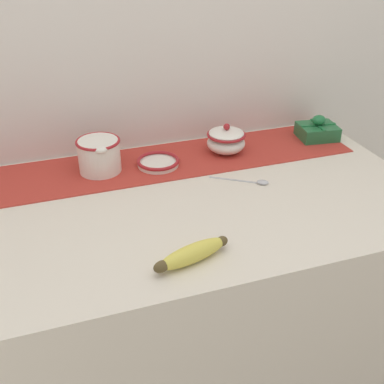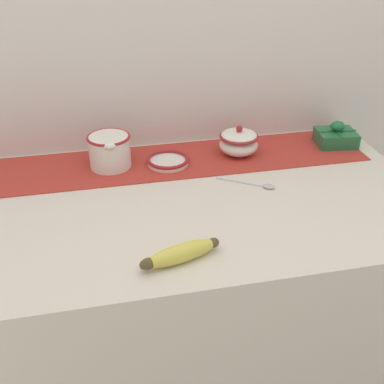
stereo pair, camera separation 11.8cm
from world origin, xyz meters
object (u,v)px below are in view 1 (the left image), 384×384
Objects in this scene: cream_pitcher at (99,154)px; gift_box at (317,130)px; sugar_bowl at (226,140)px; banana at (192,254)px; spoon at (257,182)px; small_dish at (158,162)px.

gift_box is (0.71, 0.00, -0.03)m from cream_pitcher.
sugar_bowl is at bearing -0.10° from cream_pitcher.
spoon is (0.28, 0.27, -0.02)m from banana.
gift_box is (0.60, 0.48, 0.01)m from banana.
sugar_bowl is (0.39, -0.00, -0.01)m from cream_pitcher.
sugar_bowl reaches higher than gift_box.
cream_pitcher is at bearing -174.51° from spoon.
banana is at bearing -96.36° from small_dish.
sugar_bowl is at bearing 5.29° from small_dish.
cream_pitcher is at bearing 103.47° from banana.
banana reaches higher than small_dish.
sugar_bowl is at bearing 125.58° from spoon.
banana is 1.27× the size of spoon.
spoon is at bearing -27.89° from cream_pitcher.
spoon is at bearing -146.04° from gift_box.
spoon is (0.01, -0.21, -0.04)m from sugar_bowl.
banana is 0.77m from gift_box.
banana is at bearing -119.79° from sugar_bowl.
small_dish is at bearing -7.34° from cream_pitcher.
gift_box is (0.33, 0.00, -0.01)m from sugar_bowl.
cream_pitcher is 0.98× the size of spoon.
sugar_bowl is 0.33m from gift_box.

